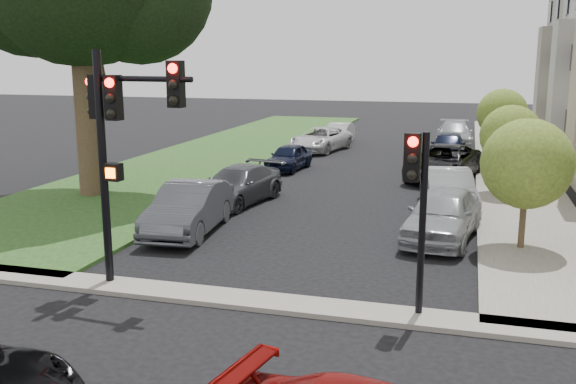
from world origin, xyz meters
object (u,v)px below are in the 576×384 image
(traffic_signal_main, at_px, (119,127))
(car_parked_2, at_px, (443,162))
(traffic_signal_secondary, at_px, (417,190))
(car_parked_0, at_px, (443,214))
(car_parked_7, at_px, (289,157))
(small_tree_c, at_px, (502,114))
(car_parked_1, at_px, (448,190))
(car_parked_4, at_px, (454,134))
(car_parked_5, at_px, (189,208))
(car_parked_6, at_px, (238,185))
(small_tree_a, at_px, (527,164))
(small_tree_b, at_px, (511,136))
(car_parked_3, at_px, (448,146))
(car_parked_9, at_px, (339,133))
(car_parked_8, at_px, (320,139))

(traffic_signal_main, distance_m, car_parked_2, 18.12)
(traffic_signal_secondary, distance_m, car_parked_0, 6.68)
(car_parked_2, relative_size, car_parked_7, 1.51)
(small_tree_c, height_order, car_parked_1, small_tree_c)
(car_parked_4, distance_m, car_parked_5, 24.24)
(car_parked_7, bearing_deg, car_parked_1, -35.21)
(car_parked_0, bearing_deg, small_tree_c, 89.78)
(car_parked_0, height_order, car_parked_6, car_parked_0)
(small_tree_a, relative_size, traffic_signal_main, 0.68)
(small_tree_a, distance_m, car_parked_2, 11.24)
(small_tree_b, height_order, car_parked_0, small_tree_b)
(car_parked_1, height_order, car_parked_3, car_parked_3)
(car_parked_2, distance_m, car_parked_9, 13.16)
(small_tree_b, distance_m, car_parked_0, 7.80)
(traffic_signal_main, xyz_separation_m, car_parked_5, (-0.56, 4.94, -3.14))
(car_parked_3, height_order, car_parked_6, car_parked_3)
(small_tree_b, distance_m, car_parked_1, 4.35)
(car_parked_4, relative_size, car_parked_5, 1.09)
(car_parked_1, relative_size, car_parked_5, 0.95)
(small_tree_c, bearing_deg, car_parked_9, 150.80)
(car_parked_0, distance_m, car_parked_1, 3.95)
(car_parked_4, bearing_deg, car_parked_3, -93.67)
(traffic_signal_secondary, xyz_separation_m, car_parked_2, (-0.07, 16.51, -2.03))
(car_parked_0, height_order, car_parked_8, car_parked_0)
(traffic_signal_secondary, xyz_separation_m, car_parked_6, (-7.46, 9.36, -2.11))
(small_tree_a, height_order, car_parked_4, small_tree_a)
(car_parked_0, distance_m, car_parked_8, 19.16)
(car_parked_6, bearing_deg, car_parked_8, 100.37)
(car_parked_4, height_order, car_parked_7, car_parked_4)
(traffic_signal_main, bearing_deg, traffic_signal_secondary, -0.37)
(car_parked_8, relative_size, car_parked_9, 1.29)
(traffic_signal_main, distance_m, car_parked_7, 17.33)
(small_tree_b, relative_size, car_parked_4, 0.69)
(small_tree_c, bearing_deg, car_parked_6, -128.27)
(small_tree_a, bearing_deg, car_parked_9, 114.11)
(car_parked_1, bearing_deg, traffic_signal_main, -135.41)
(small_tree_a, height_order, small_tree_b, small_tree_a)
(small_tree_c, bearing_deg, car_parked_1, -100.72)
(traffic_signal_main, bearing_deg, small_tree_c, 66.61)
(small_tree_b, relative_size, traffic_signal_secondary, 0.91)
(car_parked_7, bearing_deg, traffic_signal_main, -82.79)
(traffic_signal_secondary, distance_m, car_parked_5, 9.23)
(traffic_signal_secondary, bearing_deg, car_parked_7, 114.02)
(traffic_signal_main, bearing_deg, car_parked_2, 67.34)
(small_tree_c, bearing_deg, car_parked_4, 113.06)
(small_tree_a, relative_size, car_parked_5, 0.80)
(car_parked_3, distance_m, car_parked_5, 18.98)
(car_parked_1, bearing_deg, small_tree_a, -73.85)
(traffic_signal_main, relative_size, car_parked_5, 1.18)
(small_tree_b, bearing_deg, car_parked_5, -139.44)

